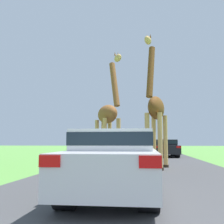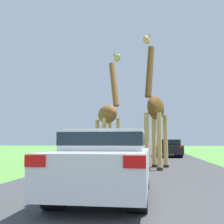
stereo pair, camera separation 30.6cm
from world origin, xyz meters
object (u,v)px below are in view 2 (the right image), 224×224
Objects in this scene: car_queue_left at (168,147)px; car_far_ahead at (170,146)px; giraffe_companion at (156,111)px; car_verge_right at (120,146)px; car_lead_maroon at (107,161)px; car_queue_right at (120,148)px; giraffe_near_road at (108,117)px.

car_queue_left is 1.09× the size of car_far_ahead.
car_verge_right is at bearing -65.39° from giraffe_companion.
car_verge_right reaches higher than car_lead_maroon.
car_queue_left is (3.19, 4.82, -0.04)m from car_queue_right.
car_queue_right is (-2.11, 5.30, -1.68)m from giraffe_companion.
giraffe_companion is at bearing -96.08° from car_queue_left.
car_queue_right is at bearing -55.63° from giraffe_companion.
car_lead_maroon reaches higher than car_queue_left.
giraffe_near_road is 5.05m from car_queue_right.
giraffe_companion is at bearing -68.26° from car_queue_right.
giraffe_near_road is at bearing -0.09° from giraffe_companion.
car_queue_left is 1.08× the size of car_verge_right.
car_queue_right reaches higher than car_queue_left.
giraffe_companion is 6.41m from car_lead_maroon.
giraffe_near_road reaches higher than car_queue_right.
giraffe_near_road reaches higher than car_lead_maroon.
car_queue_left is 8.49m from car_far_ahead.
car_verge_right is at bearing -142.09° from car_far_ahead.
car_verge_right is (-1.02, 9.45, 0.01)m from car_queue_right.
car_lead_maroon is at bearing -97.71° from car_queue_left.
car_far_ahead is at bearing -127.78° from giraffe_near_road.
giraffe_companion reaches higher than car_lead_maroon.
giraffe_near_road is 0.92× the size of giraffe_companion.
giraffe_companion reaches higher than giraffe_near_road.
giraffe_near_road is at bearing 98.54° from car_lead_maroon.
car_queue_left is at bearing -83.45° from giraffe_companion.
car_queue_right is at bearing -115.52° from giraffe_near_road.
giraffe_near_road reaches higher than car_queue_left.
car_far_ahead is (2.90, 24.65, -0.04)m from car_lead_maroon.
giraffe_near_road is 2.16m from giraffe_companion.
giraffe_near_road is 18.58m from car_far_ahead.
giraffe_near_road is 1.12× the size of car_verge_right.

